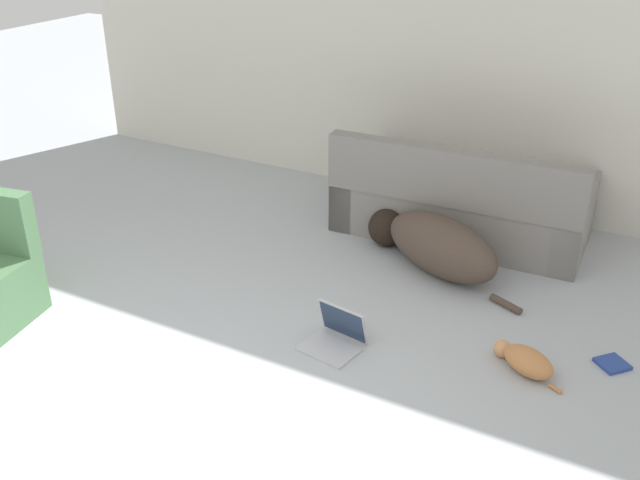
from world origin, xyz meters
TOP-DOWN VIEW (x-y plane):
  - ground_plane at (0.00, 0.00)m, footprint 20.00×20.00m
  - wall_back at (0.00, 3.98)m, footprint 7.15×0.06m
  - couch at (0.65, 3.34)m, footprint 1.99×1.00m
  - dog at (0.67, 2.69)m, footprint 1.40×0.81m
  - cat at (1.59, 1.77)m, footprint 0.47×0.32m
  - laptop_open at (0.50, 1.49)m, footprint 0.39×0.37m
  - book_blue at (2.04, 2.07)m, footprint 0.23×0.23m

SIDE VIEW (x-z plane):
  - ground_plane at x=0.00m, z-range 0.00..0.00m
  - book_blue at x=2.04m, z-range 0.00..0.02m
  - cat at x=1.59m, z-range 0.00..0.15m
  - laptop_open at x=0.50m, z-range -0.04..0.21m
  - dog at x=0.67m, z-range -0.01..0.42m
  - couch at x=0.65m, z-range -0.15..0.68m
  - wall_back at x=0.00m, z-range 0.00..2.43m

